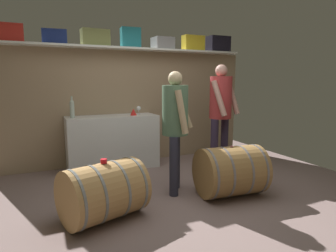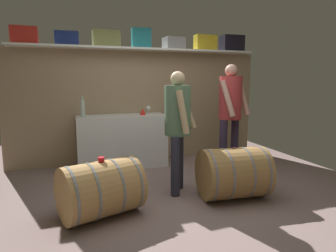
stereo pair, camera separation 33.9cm
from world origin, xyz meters
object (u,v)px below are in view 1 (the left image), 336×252
(toolcase_navy, at_px, (55,37))
(tasting_cup, at_px, (104,161))
(wine_bottle_clear, at_px, (72,108))
(toolcase_olive, at_px, (95,38))
(wine_glass, at_px, (139,108))
(toolcase_yellow, at_px, (193,43))
(work_cabinet, at_px, (113,142))
(winemaker_pouring, at_px, (176,119))
(toolcase_grey, at_px, (163,44))
(visitor_tasting, at_px, (221,105))
(red_funnel, at_px, (133,112))
(wine_barrel_near, at_px, (104,191))
(toolcase_black, at_px, (218,44))
(wine_barrel_far, at_px, (231,171))
(toolcase_red, at_px, (9,33))
(toolcase_teal, at_px, (130,38))

(toolcase_navy, bearing_deg, tasting_cup, -77.12)
(wine_bottle_clear, bearing_deg, toolcase_olive, 21.82)
(wine_glass, bearing_deg, tasting_cup, -118.38)
(toolcase_navy, xyz_separation_m, toolcase_yellow, (2.41, 0.00, 0.03))
(toolcase_navy, relative_size, toolcase_olive, 0.81)
(work_cabinet, height_order, tasting_cup, work_cabinet)
(winemaker_pouring, bearing_deg, tasting_cup, -38.27)
(toolcase_grey, xyz_separation_m, wine_bottle_clear, (-1.61, -0.17, -1.08))
(toolcase_navy, relative_size, visitor_tasting, 0.21)
(toolcase_grey, height_order, red_funnel, toolcase_grey)
(wine_barrel_near, xyz_separation_m, winemaker_pouring, (1.02, 0.40, 0.66))
(toolcase_grey, distance_m, visitor_tasting, 1.52)
(toolcase_olive, bearing_deg, red_funnel, -26.20)
(wine_bottle_clear, relative_size, visitor_tasting, 0.20)
(toolcase_black, height_order, wine_barrel_near, toolcase_black)
(work_cabinet, height_order, wine_barrel_near, work_cabinet)
(wine_glass, distance_m, wine_barrel_far, 2.04)
(wine_glass, bearing_deg, toolcase_navy, 174.15)
(toolcase_black, bearing_deg, toolcase_olive, -178.62)
(wine_bottle_clear, xyz_separation_m, tasting_cup, (0.11, -1.79, -0.40))
(toolcase_red, bearing_deg, winemaker_pouring, -41.00)
(winemaker_pouring, height_order, visitor_tasting, visitor_tasting)
(toolcase_teal, height_order, toolcase_black, toolcase_teal)
(toolcase_navy, xyz_separation_m, red_funnel, (1.16, -0.23, -1.18))
(toolcase_olive, height_order, work_cabinet, toolcase_olive)
(wine_glass, xyz_separation_m, visitor_tasting, (1.19, -0.73, 0.07))
(toolcase_navy, bearing_deg, toolcase_teal, 4.33)
(toolcase_olive, relative_size, visitor_tasting, 0.26)
(toolcase_teal, bearing_deg, work_cabinet, -151.55)
(toolcase_grey, relative_size, winemaker_pouring, 0.22)
(tasting_cup, bearing_deg, toolcase_olive, 80.76)
(toolcase_yellow, bearing_deg, wine_barrel_far, -106.37)
(toolcase_navy, xyz_separation_m, toolcase_grey, (1.79, 0.00, -0.01))
(work_cabinet, bearing_deg, toolcase_black, 4.73)
(wine_barrel_near, bearing_deg, toolcase_olive, 62.18)
(toolcase_teal, distance_m, toolcase_yellow, 1.21)
(toolcase_teal, height_order, wine_bottle_clear, toolcase_teal)
(red_funnel, relative_size, visitor_tasting, 0.06)
(toolcase_black, relative_size, work_cabinet, 0.28)
(wine_barrel_far, height_order, tasting_cup, tasting_cup)
(toolcase_olive, xyz_separation_m, red_funnel, (0.54, -0.23, -1.20))
(toolcase_black, relative_size, winemaker_pouring, 0.26)
(wine_glass, relative_size, wine_barrel_near, 0.15)
(toolcase_teal, relative_size, wine_bottle_clear, 0.99)
(work_cabinet, xyz_separation_m, wine_barrel_far, (1.09, -1.78, -0.12))
(toolcase_black, xyz_separation_m, winemaker_pouring, (-1.65, -1.56, -1.19))
(toolcase_black, bearing_deg, visitor_tasting, -118.03)
(toolcase_red, xyz_separation_m, toolcase_navy, (0.61, 0.00, -0.02))
(wine_glass, bearing_deg, work_cabinet, -174.39)
(toolcase_black, xyz_separation_m, tasting_cup, (-2.66, -1.96, -1.52))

